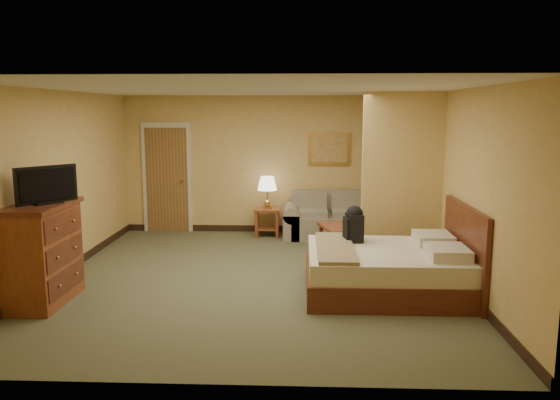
# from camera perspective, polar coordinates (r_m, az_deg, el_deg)

# --- Properties ---
(floor) EXTENTS (6.00, 6.00, 0.00)m
(floor) POSITION_cam_1_polar(r_m,az_deg,el_deg) (7.71, -2.58, -8.18)
(floor) COLOR #525537
(floor) RESTS_ON ground
(ceiling) EXTENTS (6.00, 6.00, 0.00)m
(ceiling) POSITION_cam_1_polar(r_m,az_deg,el_deg) (7.36, -2.73, 11.51)
(ceiling) COLOR white
(ceiling) RESTS_ON back_wall
(back_wall) EXTENTS (5.50, 0.02, 2.60)m
(back_wall) POSITION_cam_1_polar(r_m,az_deg,el_deg) (10.39, -1.21, 3.70)
(back_wall) COLOR tan
(back_wall) RESTS_ON floor
(left_wall) EXTENTS (0.02, 6.00, 2.60)m
(left_wall) POSITION_cam_1_polar(r_m,az_deg,el_deg) (8.14, -22.33, 1.44)
(left_wall) COLOR tan
(left_wall) RESTS_ON floor
(right_wall) EXTENTS (0.02, 6.00, 2.60)m
(right_wall) POSITION_cam_1_polar(r_m,az_deg,el_deg) (7.69, 18.23, 1.25)
(right_wall) COLOR tan
(right_wall) RESTS_ON floor
(partition) EXTENTS (1.20, 0.15, 2.60)m
(partition) POSITION_cam_1_polar(r_m,az_deg,el_deg) (8.45, 12.62, 2.18)
(partition) COLOR tan
(partition) RESTS_ON floor
(door) EXTENTS (0.94, 0.16, 2.10)m
(door) POSITION_cam_1_polar(r_m,az_deg,el_deg) (10.69, -11.71, 2.22)
(door) COLOR beige
(door) RESTS_ON floor
(baseboard) EXTENTS (5.50, 0.02, 0.12)m
(baseboard) POSITION_cam_1_polar(r_m,az_deg,el_deg) (10.58, -1.19, -3.01)
(baseboard) COLOR black
(baseboard) RESTS_ON floor
(loveseat) EXTENTS (1.68, 0.78, 0.85)m
(loveseat) POSITION_cam_1_polar(r_m,az_deg,el_deg) (10.12, 5.16, -2.36)
(loveseat) COLOR gray
(loveseat) RESTS_ON floor
(side_table) EXTENTS (0.47, 0.47, 0.52)m
(side_table) POSITION_cam_1_polar(r_m,az_deg,el_deg) (10.19, -1.33, -1.85)
(side_table) COLOR brown
(side_table) RESTS_ON floor
(table_lamp) EXTENTS (0.36, 0.36, 0.59)m
(table_lamp) POSITION_cam_1_polar(r_m,az_deg,el_deg) (10.08, -1.34, 1.65)
(table_lamp) COLOR #B99444
(table_lamp) RESTS_ON side_table
(coffee_table) EXTENTS (0.96, 0.96, 0.50)m
(coffee_table) POSITION_cam_1_polar(r_m,az_deg,el_deg) (8.83, 7.04, -3.56)
(coffee_table) COLOR brown
(coffee_table) RESTS_ON floor
(wall_picture) EXTENTS (0.79, 0.04, 0.62)m
(wall_picture) POSITION_cam_1_polar(r_m,az_deg,el_deg) (10.33, 5.16, 5.30)
(wall_picture) COLOR #B78E3F
(wall_picture) RESTS_ON back_wall
(dresser) EXTENTS (0.60, 1.15, 1.23)m
(dresser) POSITION_cam_1_polar(r_m,az_deg,el_deg) (7.20, -23.51, -5.12)
(dresser) COLOR brown
(dresser) RESTS_ON floor
(tv) EXTENTS (0.51, 0.61, 0.45)m
(tv) POSITION_cam_1_polar(r_m,az_deg,el_deg) (7.01, -23.21, 1.36)
(tv) COLOR black
(tv) RESTS_ON dresser
(bed) EXTENTS (2.08, 1.77, 1.15)m
(bed) POSITION_cam_1_polar(r_m,az_deg,el_deg) (7.20, 11.71, -7.05)
(bed) COLOR #502012
(bed) RESTS_ON floor
(backpack) EXTENTS (0.24, 0.32, 0.49)m
(backpack) POSITION_cam_1_polar(r_m,az_deg,el_deg) (7.44, 7.78, -2.36)
(backpack) COLOR black
(backpack) RESTS_ON bed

